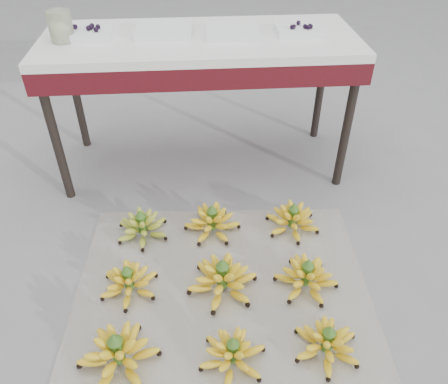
{
  "coord_description": "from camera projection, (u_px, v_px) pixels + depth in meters",
  "views": [
    {
      "loc": [
        -0.11,
        -1.18,
        1.49
      ],
      "look_at": [
        0.02,
        0.37,
        0.27
      ],
      "focal_mm": 35.0,
      "sensor_mm": 36.0,
      "label": 1
    }
  ],
  "objects": [
    {
      "name": "ground",
      "position": [
        227.0,
        297.0,
        1.85
      ],
      "size": [
        60.0,
        60.0,
        0.0
      ],
      "primitive_type": "plane",
      "color": "slate",
      "rests_on": "ground"
    },
    {
      "name": "newspaper_mat",
      "position": [
        223.0,
        290.0,
        1.87
      ],
      "size": [
        1.3,
        1.11,
        0.01
      ],
      "primitive_type": "cube",
      "rotation": [
        0.0,
        0.0,
        -0.05
      ],
      "color": "white",
      "rests_on": "ground"
    },
    {
      "name": "bunch_front_left",
      "position": [
        118.0,
        353.0,
        1.57
      ],
      "size": [
        0.33,
        0.33,
        0.18
      ],
      "rotation": [
        0.0,
        0.0,
        -0.14
      ],
      "color": "yellow",
      "rests_on": "newspaper_mat"
    },
    {
      "name": "bunch_front_center",
      "position": [
        233.0,
        354.0,
        1.58
      ],
      "size": [
        0.29,
        0.29,
        0.15
      ],
      "rotation": [
        0.0,
        0.0,
        -0.18
      ],
      "color": "yellow",
      "rests_on": "newspaper_mat"
    },
    {
      "name": "bunch_front_right",
      "position": [
        327.0,
        343.0,
        1.61
      ],
      "size": [
        0.25,
        0.25,
        0.15
      ],
      "rotation": [
        0.0,
        0.0,
        -0.0
      ],
      "color": "yellow",
      "rests_on": "newspaper_mat"
    },
    {
      "name": "bunch_mid_left",
      "position": [
        129.0,
        282.0,
        1.84
      ],
      "size": [
        0.31,
        0.31,
        0.15
      ],
      "rotation": [
        0.0,
        0.0,
        0.3
      ],
      "color": "yellow",
      "rests_on": "newspaper_mat"
    },
    {
      "name": "bunch_mid_center",
      "position": [
        222.0,
        279.0,
        1.84
      ],
      "size": [
        0.3,
        0.3,
        0.18
      ],
      "rotation": [
        0.0,
        0.0,
        -0.01
      ],
      "color": "yellow",
      "rests_on": "newspaper_mat"
    },
    {
      "name": "bunch_mid_right",
      "position": [
        306.0,
        277.0,
        1.86
      ],
      "size": [
        0.35,
        0.35,
        0.16
      ],
      "rotation": [
        0.0,
        0.0,
        0.38
      ],
      "color": "yellow",
      "rests_on": "newspaper_mat"
    },
    {
      "name": "bunch_back_left",
      "position": [
        142.0,
        226.0,
        2.11
      ],
      "size": [
        0.33,
        0.33,
        0.16
      ],
      "rotation": [
        0.0,
        0.0,
        0.35
      ],
      "color": "olive",
      "rests_on": "newspaper_mat"
    },
    {
      "name": "bunch_back_center",
      "position": [
        212.0,
        222.0,
        2.13
      ],
      "size": [
        0.29,
        0.29,
        0.16
      ],
      "rotation": [
        0.0,
        0.0,
        -0.1
      ],
      "color": "yellow",
      "rests_on": "newspaper_mat"
    },
    {
      "name": "bunch_back_right",
      "position": [
        293.0,
        220.0,
        2.15
      ],
      "size": [
        0.35,
        0.35,
        0.16
      ],
      "rotation": [
        0.0,
        0.0,
        0.42
      ],
      "color": "yellow",
      "rests_on": "newspaper_mat"
    },
    {
      "name": "vendor_table",
      "position": [
        200.0,
        53.0,
        2.23
      ],
      "size": [
        1.59,
        0.64,
        0.76
      ],
      "color": "black",
      "rests_on": "ground"
    },
    {
      "name": "tray_far_left",
      "position": [
        87.0,
        33.0,
        2.15
      ],
      "size": [
        0.25,
        0.18,
        0.06
      ],
      "color": "silver",
      "rests_on": "vendor_table"
    },
    {
      "name": "tray_left",
      "position": [
        164.0,
        30.0,
        2.18
      ],
      "size": [
        0.29,
        0.22,
        0.04
      ],
      "color": "silver",
      "rests_on": "vendor_table"
    },
    {
      "name": "tray_right",
      "position": [
        233.0,
        32.0,
        2.17
      ],
      "size": [
        0.27,
        0.21,
        0.04
      ],
      "color": "silver",
      "rests_on": "vendor_table"
    },
    {
      "name": "tray_far_right",
      "position": [
        299.0,
        30.0,
        2.19
      ],
      "size": [
        0.23,
        0.17,
        0.06
      ],
      "color": "silver",
      "rests_on": "vendor_table"
    },
    {
      "name": "glass_jar",
      "position": [
        61.0,
        26.0,
        2.07
      ],
      "size": [
        0.14,
        0.14,
        0.14
      ],
      "primitive_type": "cylinder",
      "rotation": [
        0.0,
        0.0,
        0.26
      ],
      "color": "beige",
      "rests_on": "vendor_table"
    }
  ]
}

